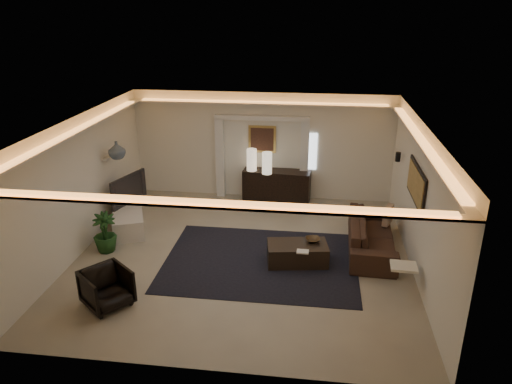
# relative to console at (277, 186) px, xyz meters

# --- Properties ---
(floor) EXTENTS (7.00, 7.00, 0.00)m
(floor) POSITION_rel_console_xyz_m (-0.43, -3.25, -0.40)
(floor) COLOR tan
(floor) RESTS_ON ground
(ceiling) EXTENTS (7.00, 7.00, 0.00)m
(ceiling) POSITION_rel_console_xyz_m (-0.43, -3.25, 2.50)
(ceiling) COLOR white
(ceiling) RESTS_ON ground
(wall_back) EXTENTS (7.00, 0.00, 7.00)m
(wall_back) POSITION_rel_console_xyz_m (-0.43, 0.25, 1.05)
(wall_back) COLOR silver
(wall_back) RESTS_ON ground
(wall_front) EXTENTS (7.00, 0.00, 7.00)m
(wall_front) POSITION_rel_console_xyz_m (-0.43, -6.75, 1.05)
(wall_front) COLOR silver
(wall_front) RESTS_ON ground
(wall_left) EXTENTS (0.00, 7.00, 7.00)m
(wall_left) POSITION_rel_console_xyz_m (-3.93, -3.25, 1.05)
(wall_left) COLOR silver
(wall_left) RESTS_ON ground
(wall_right) EXTENTS (0.00, 7.00, 7.00)m
(wall_right) POSITION_rel_console_xyz_m (3.07, -3.25, 1.05)
(wall_right) COLOR silver
(wall_right) RESTS_ON ground
(cove_soffit) EXTENTS (7.00, 7.00, 0.04)m
(cove_soffit) POSITION_rel_console_xyz_m (-0.43, -3.25, 2.22)
(cove_soffit) COLOR silver
(cove_soffit) RESTS_ON ceiling
(daylight_slit) EXTENTS (0.25, 0.03, 1.00)m
(daylight_slit) POSITION_rel_console_xyz_m (0.92, 0.23, 0.95)
(daylight_slit) COLOR white
(daylight_slit) RESTS_ON wall_back
(area_rug) EXTENTS (4.00, 3.00, 0.01)m
(area_rug) POSITION_rel_console_xyz_m (-0.03, -3.45, -0.39)
(area_rug) COLOR black
(area_rug) RESTS_ON ground
(pilaster_left) EXTENTS (0.22, 0.20, 2.20)m
(pilaster_left) POSITION_rel_console_xyz_m (-1.58, 0.15, 0.70)
(pilaster_left) COLOR silver
(pilaster_left) RESTS_ON ground
(pilaster_right) EXTENTS (0.22, 0.20, 2.20)m
(pilaster_right) POSITION_rel_console_xyz_m (0.72, 0.15, 0.70)
(pilaster_right) COLOR silver
(pilaster_right) RESTS_ON ground
(alcove_header) EXTENTS (2.52, 0.20, 0.12)m
(alcove_header) POSITION_rel_console_xyz_m (-0.43, 0.15, 1.85)
(alcove_header) COLOR silver
(alcove_header) RESTS_ON wall_back
(painting_frame) EXTENTS (0.74, 0.04, 0.74)m
(painting_frame) POSITION_rel_console_xyz_m (-0.43, 0.22, 1.25)
(painting_frame) COLOR tan
(painting_frame) RESTS_ON wall_back
(painting_canvas) EXTENTS (0.62, 0.02, 0.62)m
(painting_canvas) POSITION_rel_console_xyz_m (-0.43, 0.19, 1.25)
(painting_canvas) COLOR #4C2D1E
(painting_canvas) RESTS_ON wall_back
(art_panel_frame) EXTENTS (0.04, 1.64, 0.74)m
(art_panel_frame) POSITION_rel_console_xyz_m (3.04, -2.95, 1.30)
(art_panel_frame) COLOR black
(art_panel_frame) RESTS_ON wall_right
(art_panel_gold) EXTENTS (0.02, 1.50, 0.62)m
(art_panel_gold) POSITION_rel_console_xyz_m (3.01, -2.95, 1.30)
(art_panel_gold) COLOR tan
(art_panel_gold) RESTS_ON wall_right
(wall_sconce) EXTENTS (0.12, 0.12, 0.22)m
(wall_sconce) POSITION_rel_console_xyz_m (2.95, -1.05, 1.28)
(wall_sconce) COLOR black
(wall_sconce) RESTS_ON wall_right
(wall_niche) EXTENTS (0.10, 0.55, 0.04)m
(wall_niche) POSITION_rel_console_xyz_m (-3.87, -1.85, 1.25)
(wall_niche) COLOR silver
(wall_niche) RESTS_ON wall_left
(console) EXTENTS (1.85, 0.72, 0.91)m
(console) POSITION_rel_console_xyz_m (0.00, 0.00, 0.00)
(console) COLOR black
(console) RESTS_ON ground
(lamp_left) EXTENTS (0.32, 0.32, 0.60)m
(lamp_left) POSITION_rel_console_xyz_m (-0.68, -0.08, 0.69)
(lamp_left) COLOR beige
(lamp_left) RESTS_ON console
(lamp_right) EXTENTS (0.33, 0.33, 0.58)m
(lamp_right) POSITION_rel_console_xyz_m (-0.24, -0.28, 0.69)
(lamp_right) COLOR beige
(lamp_right) RESTS_ON console
(media_ledge) EXTENTS (1.67, 2.81, 0.52)m
(media_ledge) POSITION_rel_console_xyz_m (-3.58, -1.74, -0.17)
(media_ledge) COLOR beige
(media_ledge) RESTS_ON ground
(tv) EXTENTS (1.23, 0.54, 0.71)m
(tv) POSITION_rel_console_xyz_m (-3.58, -1.79, 0.41)
(tv) COLOR black
(tv) RESTS_ON media_ledge
(figurine) EXTENTS (0.18, 0.18, 0.37)m
(figurine) POSITION_rel_console_xyz_m (-3.58, -0.80, 0.24)
(figurine) COLOR #422B1C
(figurine) RESTS_ON media_ledge
(ginger_jar) EXTENTS (0.46, 0.46, 0.42)m
(ginger_jar) POSITION_rel_console_xyz_m (-3.58, -2.00, 1.48)
(ginger_jar) COLOR #3C484F
(ginger_jar) RESTS_ON wall_niche
(plant) EXTENTS (0.67, 0.67, 0.88)m
(plant) POSITION_rel_console_xyz_m (-3.43, -3.41, 0.04)
(plant) COLOR #173A15
(plant) RESTS_ON ground
(sofa) EXTENTS (2.49, 1.06, 0.72)m
(sofa) POSITION_rel_console_xyz_m (2.31, -2.61, -0.04)
(sofa) COLOR #33231A
(sofa) RESTS_ON ground
(throw_blanket) EXTENTS (0.50, 0.42, 0.05)m
(throw_blanket) POSITION_rel_console_xyz_m (2.72, -4.25, 0.15)
(throw_blanket) COLOR white
(throw_blanket) RESTS_ON sofa
(throw_pillow) EXTENTS (0.29, 0.45, 0.43)m
(throw_pillow) POSITION_rel_console_xyz_m (2.72, -1.93, 0.15)
(throw_pillow) COLOR tan
(throw_pillow) RESTS_ON sofa
(coffee_table) EXTENTS (1.32, 0.85, 0.46)m
(coffee_table) POSITION_rel_console_xyz_m (0.73, -3.40, -0.20)
(coffee_table) COLOR black
(coffee_table) RESTS_ON ground
(bowl) EXTENTS (0.36, 0.36, 0.08)m
(bowl) POSITION_rel_console_xyz_m (1.04, -3.24, 0.05)
(bowl) COLOR #42301C
(bowl) RESTS_ON coffee_table
(magazine) EXTENTS (0.24, 0.18, 0.03)m
(magazine) POSITION_rel_console_xyz_m (0.85, -3.74, 0.02)
(magazine) COLOR beige
(magazine) RESTS_ON coffee_table
(armchair) EXTENTS (1.08, 1.07, 0.71)m
(armchair) POSITION_rel_console_xyz_m (-2.56, -5.35, -0.05)
(armchair) COLOR black
(armchair) RESTS_ON ground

